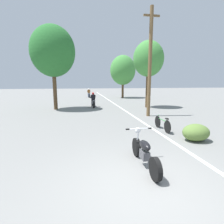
# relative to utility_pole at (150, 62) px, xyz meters

# --- Properties ---
(ground_plane) EXTENTS (120.00, 120.00, 0.00)m
(ground_plane) POSITION_rel_utility_pole_xyz_m (-3.24, -7.95, -3.69)
(ground_plane) COLOR slate
(lane_stripe_edge) EXTENTS (0.14, 48.00, 0.01)m
(lane_stripe_edge) POSITION_rel_utility_pole_xyz_m (-1.04, 4.93, -3.69)
(lane_stripe_edge) COLOR white
(lane_stripe_edge) RESTS_ON ground
(utility_pole) EXTENTS (1.10, 0.24, 7.20)m
(utility_pole) POSITION_rel_utility_pole_xyz_m (0.00, 0.00, 0.00)
(utility_pole) COLOR brown
(utility_pole) RESTS_ON ground
(roadside_tree_right_near) EXTENTS (2.79, 2.51, 6.04)m
(roadside_tree_right_near) POSITION_rel_utility_pole_xyz_m (1.47, 4.03, 0.71)
(roadside_tree_right_near) COLOR #513A23
(roadside_tree_right_near) RESTS_ON ground
(roadside_tree_right_far) EXTENTS (3.72, 3.35, 6.20)m
(roadside_tree_right_far) POSITION_rel_utility_pole_xyz_m (1.51, 14.07, 0.36)
(roadside_tree_right_far) COLOR #513A23
(roadside_tree_right_far) RESTS_ON ground
(roadside_tree_left) EXTENTS (3.67, 3.30, 6.99)m
(roadside_tree_left) POSITION_rel_utility_pole_xyz_m (-6.84, 4.24, 1.17)
(roadside_tree_left) COLOR #513A23
(roadside_tree_left) RESTS_ON ground
(roadside_bush) EXTENTS (1.10, 0.88, 0.70)m
(roadside_bush) POSITION_rel_utility_pole_xyz_m (-0.07, -5.35, -3.34)
(roadside_bush) COLOR #5B7A38
(roadside_bush) RESTS_ON ground
(motorcycle_foreground) EXTENTS (0.83, 2.07, 0.98)m
(motorcycle_foreground) POSITION_rel_utility_pole_xyz_m (-2.90, -7.02, -3.28)
(motorcycle_foreground) COLOR black
(motorcycle_foreground) RESTS_ON ground
(motorcycle_rider_lead) EXTENTS (0.50, 2.01, 1.40)m
(motorcycle_rider_lead) POSITION_rel_utility_pole_xyz_m (-3.51, 5.15, -3.17)
(motorcycle_rider_lead) COLOR black
(motorcycle_rider_lead) RESTS_ON ground
(motorcycle_rider_far) EXTENTS (0.50, 1.99, 1.40)m
(motorcycle_rider_far) POSITION_rel_utility_pole_xyz_m (-3.43, 15.86, -3.16)
(motorcycle_rider_far) COLOR black
(motorcycle_rider_far) RESTS_ON ground
(bicycle_parked) EXTENTS (0.44, 1.68, 0.72)m
(bicycle_parked) POSITION_rel_utility_pole_xyz_m (-0.69, -3.62, -3.36)
(bicycle_parked) COLOR black
(bicycle_parked) RESTS_ON ground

